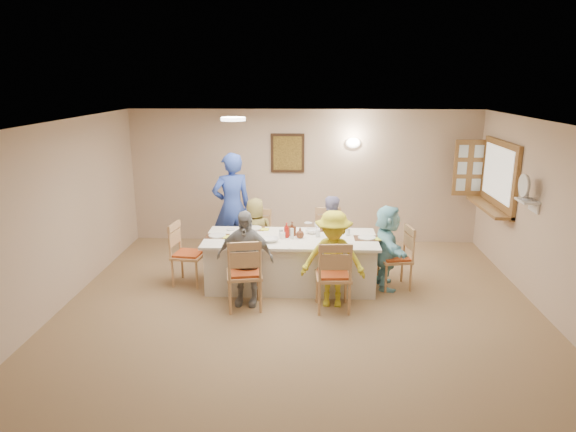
{
  "coord_description": "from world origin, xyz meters",
  "views": [
    {
      "loc": [
        0.13,
        -5.99,
        3.04
      ],
      "look_at": [
        -0.2,
        1.4,
        1.05
      ],
      "focal_mm": 32.0,
      "sensor_mm": 36.0,
      "label": 1
    }
  ],
  "objects_px": {
    "desk_fan": "(526,190)",
    "diner_right_end": "(387,247)",
    "chair_front_left": "(244,272)",
    "diner_back_right": "(330,233)",
    "chair_back_left": "(257,239)",
    "caregiver": "(232,207)",
    "diner_back_left": "(256,234)",
    "chair_right_end": "(395,257)",
    "dining_table": "(291,261)",
    "serving_hatch": "(499,176)",
    "condiment_ketchup": "(286,230)",
    "chair_back_right": "(329,239)",
    "chair_front_right": "(333,274)",
    "diner_front_right": "(333,259)",
    "diner_front_left": "(245,258)",
    "chair_left_end": "(188,254)"
  },
  "relations": [
    {
      "from": "dining_table",
      "to": "chair_back_right",
      "type": "xyz_separation_m",
      "value": [
        0.6,
        0.8,
        0.11
      ]
    },
    {
      "from": "chair_right_end",
      "to": "dining_table",
      "type": "bearing_deg",
      "value": -99.8
    },
    {
      "from": "chair_back_left",
      "to": "caregiver",
      "type": "relative_size",
      "value": 0.51
    },
    {
      "from": "serving_hatch",
      "to": "chair_right_end",
      "type": "xyz_separation_m",
      "value": [
        -1.81,
        -1.14,
        -1.03
      ]
    },
    {
      "from": "diner_back_left",
      "to": "diner_front_right",
      "type": "height_order",
      "value": "diner_front_right"
    },
    {
      "from": "desk_fan",
      "to": "diner_right_end",
      "type": "relative_size",
      "value": 0.24
    },
    {
      "from": "serving_hatch",
      "to": "desk_fan",
      "type": "xyz_separation_m",
      "value": [
        -0.11,
        -1.35,
        0.05
      ]
    },
    {
      "from": "chair_back_right",
      "to": "condiment_ketchup",
      "type": "height_order",
      "value": "condiment_ketchup"
    },
    {
      "from": "chair_left_end",
      "to": "chair_right_end",
      "type": "relative_size",
      "value": 1.02
    },
    {
      "from": "diner_right_end",
      "to": "condiment_ketchup",
      "type": "bearing_deg",
      "value": 87.77
    },
    {
      "from": "chair_right_end",
      "to": "diner_right_end",
      "type": "height_order",
      "value": "diner_right_end"
    },
    {
      "from": "serving_hatch",
      "to": "condiment_ketchup",
      "type": "height_order",
      "value": "serving_hatch"
    },
    {
      "from": "chair_back_right",
      "to": "diner_front_left",
      "type": "height_order",
      "value": "diner_front_left"
    },
    {
      "from": "diner_back_right",
      "to": "diner_front_left",
      "type": "height_order",
      "value": "diner_front_left"
    },
    {
      "from": "chair_back_right",
      "to": "chair_front_right",
      "type": "bearing_deg",
      "value": -96.06
    },
    {
      "from": "dining_table",
      "to": "diner_back_left",
      "type": "xyz_separation_m",
      "value": [
        -0.6,
        0.68,
        0.22
      ]
    },
    {
      "from": "dining_table",
      "to": "chair_left_end",
      "type": "xyz_separation_m",
      "value": [
        -1.55,
        0.0,
        0.1
      ]
    },
    {
      "from": "diner_front_left",
      "to": "diner_right_end",
      "type": "distance_m",
      "value": 2.13
    },
    {
      "from": "desk_fan",
      "to": "chair_back_right",
      "type": "distance_m",
      "value": 3.03
    },
    {
      "from": "chair_front_right",
      "to": "diner_right_end",
      "type": "relative_size",
      "value": 0.79
    },
    {
      "from": "chair_left_end",
      "to": "diner_front_left",
      "type": "relative_size",
      "value": 0.72
    },
    {
      "from": "caregiver",
      "to": "condiment_ketchup",
      "type": "relative_size",
      "value": 8.25
    },
    {
      "from": "diner_back_right",
      "to": "chair_back_right",
      "type": "bearing_deg",
      "value": -96.46
    },
    {
      "from": "chair_back_right",
      "to": "diner_back_right",
      "type": "height_order",
      "value": "diner_back_right"
    },
    {
      "from": "serving_hatch",
      "to": "chair_front_left",
      "type": "bearing_deg",
      "value": -153.91
    },
    {
      "from": "chair_front_right",
      "to": "chair_left_end",
      "type": "relative_size",
      "value": 1.05
    },
    {
      "from": "diner_front_right",
      "to": "condiment_ketchup",
      "type": "height_order",
      "value": "diner_front_right"
    },
    {
      "from": "serving_hatch",
      "to": "condiment_ketchup",
      "type": "relative_size",
      "value": 6.68
    },
    {
      "from": "diner_right_end",
      "to": "chair_front_left",
      "type": "bearing_deg",
      "value": 109.13
    },
    {
      "from": "chair_front_left",
      "to": "diner_front_left",
      "type": "distance_m",
      "value": 0.2
    },
    {
      "from": "chair_back_right",
      "to": "diner_back_left",
      "type": "distance_m",
      "value": 1.21
    },
    {
      "from": "chair_right_end",
      "to": "condiment_ketchup",
      "type": "height_order",
      "value": "condiment_ketchup"
    },
    {
      "from": "chair_back_left",
      "to": "diner_back_left",
      "type": "relative_size",
      "value": 0.8
    },
    {
      "from": "chair_front_left",
      "to": "diner_right_end",
      "type": "height_order",
      "value": "diner_right_end"
    },
    {
      "from": "chair_left_end",
      "to": "diner_front_left",
      "type": "xyz_separation_m",
      "value": [
        0.95,
        -0.68,
        0.19
      ]
    },
    {
      "from": "chair_front_right",
      "to": "caregiver",
      "type": "height_order",
      "value": "caregiver"
    },
    {
      "from": "diner_front_right",
      "to": "chair_left_end",
      "type": "bearing_deg",
      "value": 166.75
    },
    {
      "from": "chair_front_right",
      "to": "diner_right_end",
      "type": "height_order",
      "value": "diner_right_end"
    },
    {
      "from": "chair_left_end",
      "to": "diner_back_left",
      "type": "height_order",
      "value": "diner_back_left"
    },
    {
      "from": "serving_hatch",
      "to": "chair_front_right",
      "type": "xyz_separation_m",
      "value": [
        -2.76,
        -1.94,
        -1.0
      ]
    },
    {
      "from": "diner_back_right",
      "to": "caregiver",
      "type": "relative_size",
      "value": 0.67
    },
    {
      "from": "desk_fan",
      "to": "chair_left_end",
      "type": "height_order",
      "value": "desk_fan"
    },
    {
      "from": "chair_front_right",
      "to": "diner_back_right",
      "type": "distance_m",
      "value": 1.48
    },
    {
      "from": "chair_right_end",
      "to": "diner_back_right",
      "type": "bearing_deg",
      "value": -135.4
    },
    {
      "from": "chair_back_left",
      "to": "chair_left_end",
      "type": "bearing_deg",
      "value": -130.83
    },
    {
      "from": "chair_front_right",
      "to": "chair_front_left",
      "type": "bearing_deg",
      "value": -3.45
    },
    {
      "from": "chair_front_left",
      "to": "diner_back_right",
      "type": "distance_m",
      "value": 1.91
    },
    {
      "from": "desk_fan",
      "to": "chair_front_right",
      "type": "relative_size",
      "value": 0.3
    },
    {
      "from": "desk_fan",
      "to": "chair_back_left",
      "type": "height_order",
      "value": "desk_fan"
    },
    {
      "from": "chair_front_left",
      "to": "diner_back_left",
      "type": "height_order",
      "value": "diner_back_left"
    }
  ]
}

